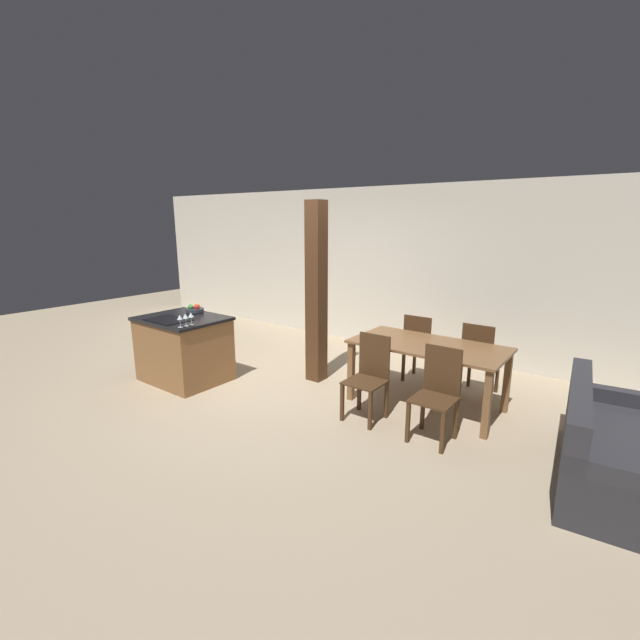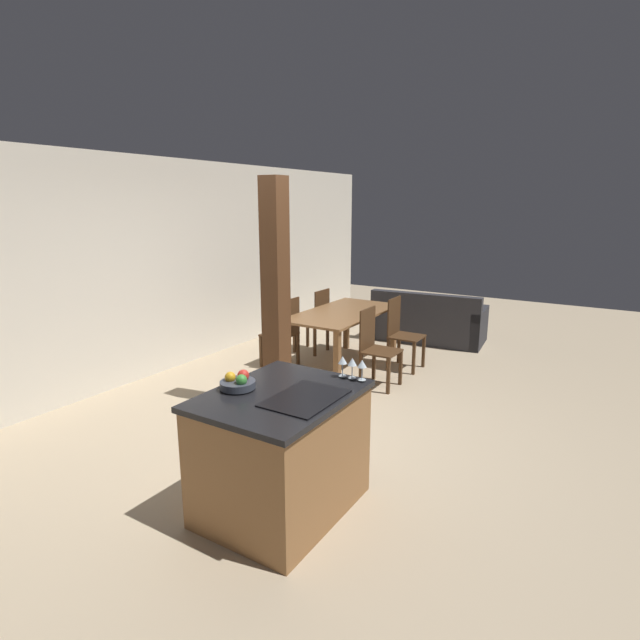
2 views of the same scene
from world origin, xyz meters
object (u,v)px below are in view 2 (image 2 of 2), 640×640
at_px(wine_glass_far, 343,361).
at_px(dining_chair_near_left, 376,346).
at_px(wine_glass_middle, 352,363).
at_px(dining_table, 343,319).
at_px(dining_chair_near_right, 401,332).
at_px(fruit_bowl, 238,382).
at_px(dining_chair_far_left, 284,331).
at_px(couch, 428,324).
at_px(kitchen_island, 282,451).
at_px(dining_chair_far_right, 316,320).
at_px(wine_glass_near, 362,365).
at_px(timber_post, 276,298).

xyz_separation_m(wine_glass_far, dining_chair_near_left, (2.11, 0.73, -0.53)).
bearing_deg(wine_glass_middle, wine_glass_far, 90.00).
bearing_deg(dining_table, dining_chair_near_right, -59.71).
relative_size(fruit_bowl, dining_table, 0.14).
xyz_separation_m(dining_chair_near_left, dining_chair_near_right, (0.78, 0.00, 0.00)).
bearing_deg(wine_glass_middle, dining_chair_far_left, 45.51).
bearing_deg(fruit_bowl, wine_glass_middle, -44.52).
relative_size(dining_table, dining_chair_near_right, 1.86).
distance_m(dining_chair_near_left, couch, 2.29).
distance_m(kitchen_island, dining_chair_far_right, 3.86).
xyz_separation_m(fruit_bowl, wine_glass_near, (0.59, -0.66, 0.08)).
bearing_deg(dining_chair_near_left, wine_glass_middle, -159.02).
xyz_separation_m(kitchen_island, wine_glass_near, (0.49, -0.37, 0.57)).
relative_size(fruit_bowl, wine_glass_middle, 1.59).
distance_m(kitchen_island, dining_chair_near_right, 3.42).
distance_m(dining_chair_near_left, dining_chair_near_right, 0.78).
distance_m(kitchen_island, wine_glass_middle, 0.81).
bearing_deg(dining_chair_near_right, dining_chair_far_left, 120.29).
bearing_deg(couch, fruit_bowl, 89.04).
height_order(fruit_bowl, wine_glass_near, wine_glass_near).
height_order(couch, timber_post, timber_post).
bearing_deg(fruit_bowl, kitchen_island, -71.33).
bearing_deg(dining_chair_far_left, wine_glass_far, 44.41).
relative_size(wine_glass_middle, dining_chair_far_left, 0.17).
relative_size(wine_glass_middle, dining_chair_near_left, 0.17).
relative_size(wine_glass_far, dining_table, 0.09).
relative_size(dining_table, dining_chair_far_left, 1.86).
bearing_deg(wine_glass_near, fruit_bowl, 131.76).
height_order(wine_glass_middle, dining_chair_far_right, wine_glass_middle).
bearing_deg(kitchen_island, dining_chair_far_right, 28.76).
xyz_separation_m(fruit_bowl, couch, (4.97, 0.38, -0.66)).
bearing_deg(dining_table, timber_post, -176.82).
bearing_deg(dining_chair_far_right, timber_post, 21.18).
height_order(kitchen_island, dining_chair_far_left, dining_chair_far_left).
bearing_deg(timber_post, wine_glass_near, -122.56).
bearing_deg(dining_table, couch, -15.33).
distance_m(kitchen_island, timber_post, 1.96).
height_order(kitchen_island, couch, kitchen_island).
relative_size(wine_glass_far, couch, 0.09).
distance_m(fruit_bowl, dining_chair_near_left, 2.75).
bearing_deg(kitchen_island, wine_glass_near, -36.99).
xyz_separation_m(dining_table, dining_chair_near_right, (0.39, -0.67, -0.17)).
relative_size(kitchen_island, dining_chair_near_right, 1.21).
relative_size(dining_chair_near_right, timber_post, 0.39).
bearing_deg(fruit_bowl, wine_glass_far, -40.25).
bearing_deg(wine_glass_middle, dining_chair_far_right, 36.60).
bearing_deg(dining_chair_far_left, timber_post, 32.88).
height_order(wine_glass_far, dining_chair_far_right, wine_glass_far).
distance_m(wine_glass_middle, dining_chair_near_right, 3.05).
xyz_separation_m(wine_glass_far, dining_chair_near_right, (2.89, 0.73, -0.53)).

